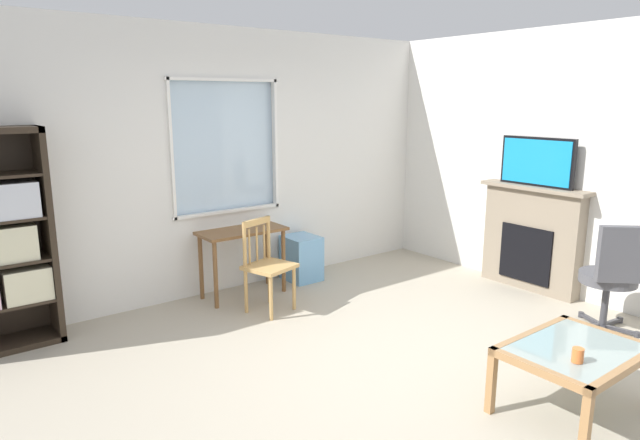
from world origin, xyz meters
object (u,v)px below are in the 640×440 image
at_px(plastic_drawer_unit, 301,258).
at_px(office_chair, 613,273).
at_px(coffee_table, 575,357).
at_px(sippy_cup, 578,355).
at_px(tv, 537,162).
at_px(wooden_chair, 267,265).
at_px(fireplace, 531,238).
at_px(desk_under_window, 242,241).

height_order(plastic_drawer_unit, office_chair, office_chair).
distance_m(coffee_table, sippy_cup, 0.25).
bearing_deg(office_chair, tv, 65.90).
xyz_separation_m(plastic_drawer_unit, tv, (1.78, -1.74, 1.13)).
height_order(wooden_chair, fireplace, fireplace).
bearing_deg(plastic_drawer_unit, sippy_cup, -96.15).
distance_m(fireplace, office_chair, 1.22).
xyz_separation_m(fireplace, office_chair, (-0.51, -1.10, -0.01)).
height_order(tv, sippy_cup, tv).
distance_m(office_chair, sippy_cup, 1.75).
bearing_deg(fireplace, wooden_chair, 155.73).
relative_size(tv, office_chair, 0.81).
distance_m(desk_under_window, coffee_table, 3.32).
xyz_separation_m(desk_under_window, coffee_table, (0.61, -3.26, -0.19)).
distance_m(fireplace, tv, 0.82).
distance_m(tv, office_chair, 1.47).
relative_size(wooden_chair, coffee_table, 0.99).
bearing_deg(desk_under_window, plastic_drawer_unit, 3.65).
distance_m(plastic_drawer_unit, fireplace, 2.52).
bearing_deg(plastic_drawer_unit, desk_under_window, -176.35).
relative_size(fireplace, coffee_table, 1.29).
bearing_deg(plastic_drawer_unit, wooden_chair, -145.09).
relative_size(wooden_chair, sippy_cup, 10.00).
relative_size(wooden_chair, tv, 1.11).
height_order(office_chair, sippy_cup, office_chair).
distance_m(plastic_drawer_unit, office_chair, 3.14).
bearing_deg(tv, wooden_chair, 155.58).
bearing_deg(desk_under_window, coffee_table, -79.43).
xyz_separation_m(desk_under_window, sippy_cup, (0.42, -3.37, -0.08)).
height_order(plastic_drawer_unit, sippy_cup, sippy_cup).
distance_m(fireplace, sippy_cup, 2.74).
xyz_separation_m(wooden_chair, office_chair, (2.10, -2.28, 0.09)).
relative_size(plastic_drawer_unit, fireplace, 0.43).
xyz_separation_m(plastic_drawer_unit, coffee_table, (-0.18, -3.31, 0.14)).
height_order(fireplace, coffee_table, fireplace).
height_order(tv, coffee_table, tv).
distance_m(tv, sippy_cup, 2.87).
bearing_deg(tv, sippy_cup, -142.05).
distance_m(desk_under_window, sippy_cup, 3.39).
bearing_deg(tv, coffee_table, -141.35).
xyz_separation_m(plastic_drawer_unit, sippy_cup, (-0.37, -3.42, 0.25)).
xyz_separation_m(office_chair, sippy_cup, (-1.66, -0.57, -0.05)).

